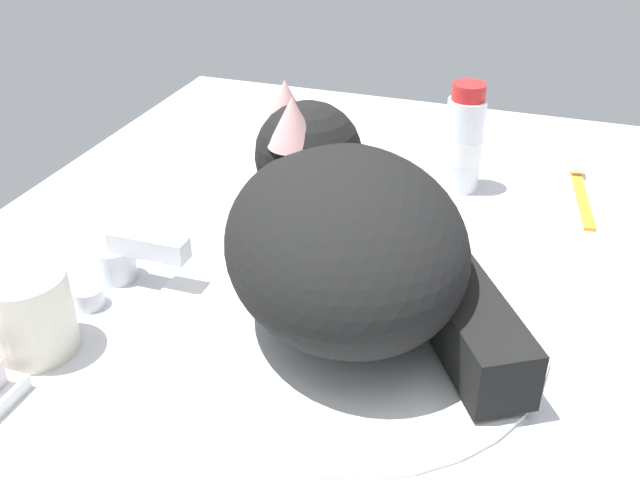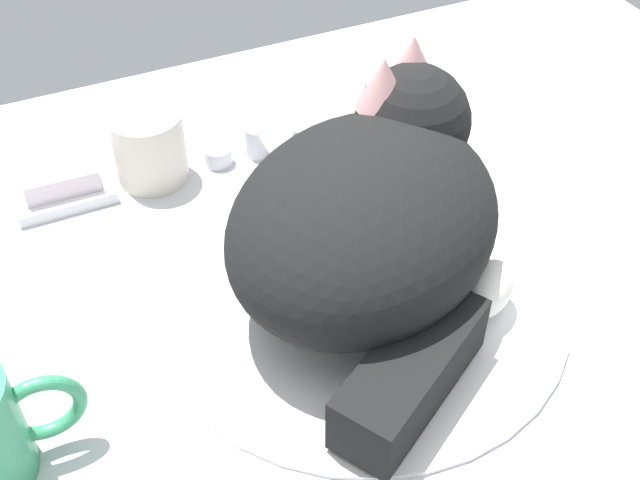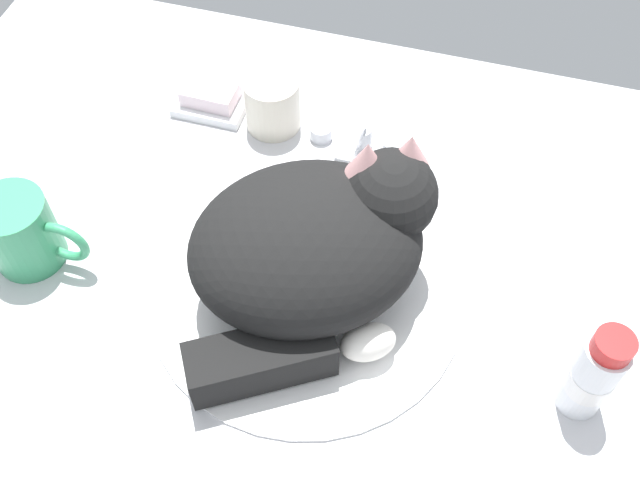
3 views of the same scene
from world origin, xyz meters
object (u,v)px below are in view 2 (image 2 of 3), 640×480
at_px(rinse_cup, 149,147).
at_px(soap_bar, 59,176).
at_px(cat, 374,216).
at_px(faucet, 266,139).

distance_m(rinse_cup, soap_bar, 0.09).
bearing_deg(rinse_cup, soap_bar, 175.63).
bearing_deg(soap_bar, rinse_cup, -4.37).
relative_size(cat, soap_bar, 4.54).
relative_size(faucet, soap_bar, 1.80).
bearing_deg(soap_bar, cat, -48.11).
bearing_deg(rinse_cup, faucet, -8.75).
xyz_separation_m(faucet, soap_bar, (-0.20, 0.02, 0.00)).
distance_m(faucet, soap_bar, 0.20).
bearing_deg(cat, rinse_cup, 118.34).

